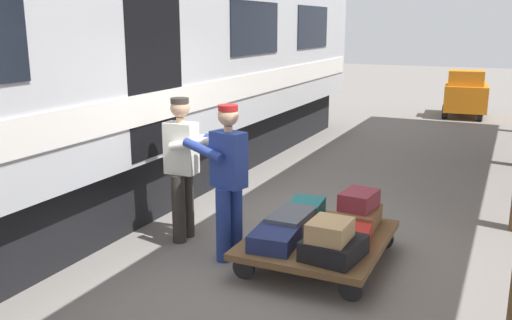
# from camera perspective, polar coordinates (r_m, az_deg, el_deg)

# --- Properties ---
(ground_plane) EXTENTS (60.00, 60.00, 0.00)m
(ground_plane) POSITION_cam_1_polar(r_m,az_deg,el_deg) (6.37, 6.38, -9.61)
(ground_plane) COLOR slate
(train_car) EXTENTS (3.02, 16.03, 4.00)m
(train_car) POSITION_cam_1_polar(r_m,az_deg,el_deg) (7.77, -19.48, 9.62)
(train_car) COLOR #B7BABF
(train_car) RESTS_ON ground_plane
(luggage_cart) EXTENTS (1.39, 1.71, 0.31)m
(luggage_cart) POSITION_cam_1_polar(r_m,az_deg,el_deg) (6.08, 6.39, -8.12)
(luggage_cart) COLOR brown
(luggage_cart) RESTS_ON ground_plane
(suitcase_navy_fabric) EXTENTS (0.48, 0.58, 0.18)m
(suitcase_navy_fabric) POSITION_cam_1_polar(r_m,az_deg,el_deg) (5.72, 1.90, -8.04)
(suitcase_navy_fabric) COLOR navy
(suitcase_navy_fabric) RESTS_ON luggage_cart
(suitcase_slate_roller) EXTENTS (0.38, 0.64, 0.22)m
(suitcase_slate_roller) POSITION_cam_1_polar(r_m,az_deg,el_deg) (6.12, 3.64, -6.35)
(suitcase_slate_roller) COLOR #4C515B
(suitcase_slate_roller) RESTS_ON luggage_cart
(suitcase_teal_softside) EXTENTS (0.41, 0.50, 0.22)m
(suitcase_teal_softside) POSITION_cam_1_polar(r_m,az_deg,el_deg) (6.54, 5.15, -5.07)
(suitcase_teal_softside) COLOR #1E666B
(suitcase_teal_softside) RESTS_ON luggage_cart
(suitcase_red_plastic) EXTENTS (0.55, 0.62, 0.17)m
(suitcase_red_plastic) POSITION_cam_1_polar(r_m,az_deg,el_deg) (5.95, 9.31, -7.39)
(suitcase_red_plastic) COLOR #AD231E
(suitcase_red_plastic) RESTS_ON luggage_cart
(suitcase_black_hardshell) EXTENTS (0.58, 0.64, 0.19)m
(suitcase_black_hardshell) POSITION_cam_1_polar(r_m,az_deg,el_deg) (5.53, 7.96, -8.90)
(suitcase_black_hardshell) COLOR black
(suitcase_black_hardshell) RESTS_ON luggage_cart
(suitcase_brown_leather) EXTENTS (0.42, 0.62, 0.20)m
(suitcase_brown_leather) POSITION_cam_1_polar(r_m,az_deg,el_deg) (6.37, 10.48, -5.83)
(suitcase_brown_leather) COLOR brown
(suitcase_brown_leather) RESTS_ON luggage_cart
(suitcase_tan_vintage) EXTENTS (0.38, 0.44, 0.19)m
(suitcase_tan_vintage) POSITION_cam_1_polar(r_m,az_deg,el_deg) (5.43, 7.58, -7.13)
(suitcase_tan_vintage) COLOR tan
(suitcase_tan_vintage) RESTS_ON suitcase_black_hardshell
(suitcase_burgundy_valise) EXTENTS (0.39, 0.49, 0.20)m
(suitcase_burgundy_valise) POSITION_cam_1_polar(r_m,az_deg,el_deg) (6.34, 10.50, -4.04)
(suitcase_burgundy_valise) COLOR maroon
(suitcase_burgundy_valise) RESTS_ON suitcase_brown_leather
(porter_in_overalls) EXTENTS (0.72, 0.53, 1.70)m
(porter_in_overalls) POSITION_cam_1_polar(r_m,az_deg,el_deg) (5.97, -2.94, -1.73)
(porter_in_overalls) COLOR navy
(porter_in_overalls) RESTS_ON ground_plane
(porter_by_door) EXTENTS (0.68, 0.44, 1.70)m
(porter_by_door) POSITION_cam_1_polar(r_m,az_deg,el_deg) (6.54, -7.46, -0.46)
(porter_by_door) COLOR #332D28
(porter_by_door) RESTS_ON ground_plane
(baggage_tug) EXTENTS (1.24, 1.79, 1.30)m
(baggage_tug) POSITION_cam_1_polar(r_m,az_deg,el_deg) (16.46, 20.67, 6.30)
(baggage_tug) COLOR orange
(baggage_tug) RESTS_ON ground_plane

